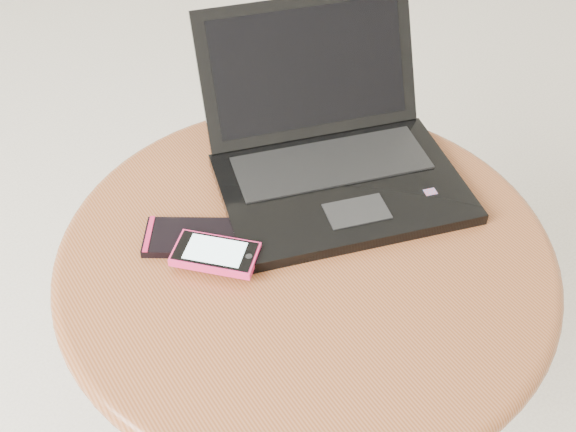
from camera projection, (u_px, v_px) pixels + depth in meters
table at (305, 301)px, 0.99m from camera, size 0.64×0.64×0.51m
laptop at (332, 152)px, 1.00m from camera, size 0.40×0.40×0.20m
phone_black at (193, 238)px, 0.92m from camera, size 0.14×0.12×0.01m
phone_pink at (215, 254)px, 0.88m from camera, size 0.11×0.11×0.01m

